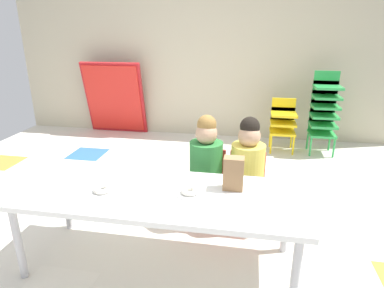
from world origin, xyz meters
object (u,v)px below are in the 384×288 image
object	(u,v)px
craft_table	(158,198)
folded_activity_table	(115,98)
kid_chair_green_stack	(324,109)
seated_child_middle_seat	(248,163)
paper_plate_near_edge	(190,194)
donut_powdered_on_plate	(190,191)
seated_child_near_camera	(206,160)
kid_chair_yellow_stack	(283,121)
paper_bag_brown	(233,173)
donut_powdered_loose	(102,189)

from	to	relation	value
craft_table	folded_activity_table	distance (m)	3.15
kid_chair_green_stack	seated_child_middle_seat	bearing A→B (deg)	-115.84
kid_chair_green_stack	paper_plate_near_edge	bearing A→B (deg)	-117.21
craft_table	donut_powdered_on_plate	xyz separation A→B (m)	(0.21, 0.00, 0.07)
seated_child_near_camera	kid_chair_yellow_stack	distance (m)	2.04
folded_activity_table	paper_plate_near_edge	world-z (taller)	folded_activity_table
kid_chair_yellow_stack	folded_activity_table	distance (m)	2.47
kid_chair_yellow_stack	paper_bag_brown	xyz separation A→B (m)	(-0.51, -2.34, 0.27)
kid_chair_yellow_stack	paper_bag_brown	bearing A→B (deg)	-102.41
craft_table	donut_powdered_loose	size ratio (longest dim) A/B	15.41
seated_child_near_camera	kid_chair_yellow_stack	xyz separation A→B (m)	(0.75, 1.89, -0.16)
paper_plate_near_edge	paper_bag_brown	bearing A→B (deg)	25.34
kid_chair_yellow_stack	paper_bag_brown	size ratio (longest dim) A/B	3.09
kid_chair_green_stack	donut_powdered_on_plate	bearing A→B (deg)	-117.21
kid_chair_green_stack	paper_bag_brown	xyz separation A→B (m)	(-1.00, -2.34, 0.09)
donut_powdered_on_plate	folded_activity_table	bearing A→B (deg)	120.89
seated_child_middle_seat	paper_plate_near_edge	bearing A→B (deg)	-121.53
kid_chair_yellow_stack	folded_activity_table	bearing A→B (deg)	172.30
paper_bag_brown	seated_child_near_camera	bearing A→B (deg)	118.03
kid_chair_green_stack	donut_powdered_loose	distance (m)	3.11
seated_child_middle_seat	paper_bag_brown	distance (m)	0.47
craft_table	seated_child_near_camera	world-z (taller)	seated_child_near_camera
craft_table	seated_child_middle_seat	xyz separation A→B (m)	(0.56, 0.57, 0.05)
paper_bag_brown	kid_chair_green_stack	bearing A→B (deg)	66.76
paper_plate_near_edge	donut_powdered_on_plate	bearing A→B (deg)	0.00
paper_bag_brown	donut_powdered_on_plate	xyz separation A→B (m)	(-0.26, -0.12, -0.08)
craft_table	seated_child_near_camera	size ratio (longest dim) A/B	2.02
craft_table	paper_plate_near_edge	xyz separation A→B (m)	(0.21, 0.00, 0.05)
kid_chair_green_stack	donut_powdered_on_plate	distance (m)	2.77
paper_bag_brown	donut_powdered_loose	xyz separation A→B (m)	(-0.82, -0.19, -0.09)
seated_child_near_camera	paper_plate_near_edge	size ratio (longest dim) A/B	5.10
seated_child_middle_seat	folded_activity_table	distance (m)	3.00
seated_child_middle_seat	seated_child_near_camera	bearing A→B (deg)	180.00
seated_child_near_camera	paper_plate_near_edge	bearing A→B (deg)	-92.49
seated_child_middle_seat	folded_activity_table	xyz separation A→B (m)	(-2.02, 2.22, -0.02)
craft_table	donut_powdered_loose	xyz separation A→B (m)	(-0.35, -0.06, 0.06)
craft_table	paper_bag_brown	distance (m)	0.51
paper_plate_near_edge	donut_powdered_on_plate	size ratio (longest dim) A/B	1.55
kid_chair_yellow_stack	paper_bag_brown	world-z (taller)	paper_bag_brown
seated_child_middle_seat	kid_chair_green_stack	world-z (taller)	kid_chair_green_stack
seated_child_near_camera	kid_chair_green_stack	bearing A→B (deg)	56.73
donut_powdered_loose	kid_chair_yellow_stack	bearing A→B (deg)	62.04
seated_child_middle_seat	donut_powdered_loose	world-z (taller)	seated_child_middle_seat
seated_child_near_camera	donut_powdered_loose	xyz separation A→B (m)	(-0.59, -0.63, 0.02)
craft_table	folded_activity_table	size ratio (longest dim) A/B	1.71
kid_chair_yellow_stack	paper_plate_near_edge	bearing A→B (deg)	-107.51
folded_activity_table	donut_powdered_loose	bearing A→B (deg)	-68.77
craft_table	kid_chair_green_stack	size ratio (longest dim) A/B	1.78
seated_child_near_camera	kid_chair_yellow_stack	bearing A→B (deg)	68.32
kid_chair_yellow_stack	paper_plate_near_edge	distance (m)	2.58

